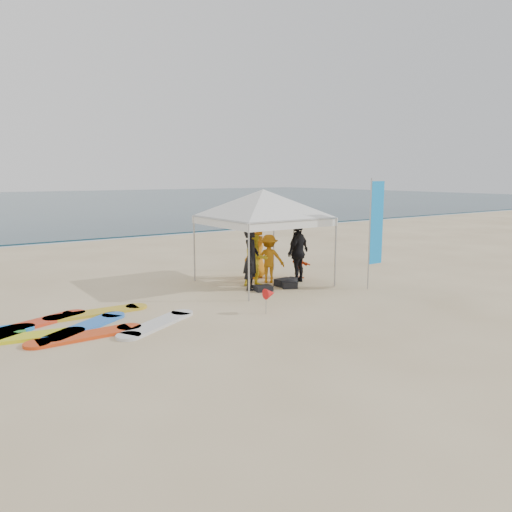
{
  "coord_description": "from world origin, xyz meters",
  "views": [
    {
      "loc": [
        -6.74,
        -8.72,
        3.43
      ],
      "look_at": [
        1.0,
        2.6,
        1.2
      ],
      "focal_mm": 35.0,
      "sensor_mm": 36.0,
      "label": 1
    }
  ],
  "objects": [
    {
      "name": "person_orange_a",
      "position": [
        2.51,
        4.08,
        0.78
      ],
      "size": [
        1.15,
        1.04,
        1.55
      ],
      "primitive_type": "imported",
      "rotation": [
        0.0,
        0.0,
        2.55
      ],
      "color": "#C87611",
      "rests_on": "ground"
    },
    {
      "name": "marker_pennant",
      "position": [
        0.42,
        1.13,
        0.49
      ],
      "size": [
        0.28,
        0.28,
        0.64
      ],
      "color": "#A5A5A8",
      "rests_on": "ground"
    },
    {
      "name": "person_yellow",
      "position": [
        1.88,
        3.89,
        0.81
      ],
      "size": [
        0.92,
        0.8,
        1.62
      ],
      "primitive_type": "imported",
      "rotation": [
        0.0,
        0.0,
        -0.26
      ],
      "color": "yellow",
      "rests_on": "ground"
    },
    {
      "name": "surfboard_spread",
      "position": [
        -4.44,
        2.64,
        0.04
      ],
      "size": [
        5.74,
        2.97,
        0.07
      ],
      "color": "blue",
      "rests_on": "ground"
    },
    {
      "name": "person_seated",
      "position": [
        3.8,
        4.1,
        0.45
      ],
      "size": [
        0.33,
        0.85,
        0.9
      ],
      "primitive_type": "imported",
      "rotation": [
        0.0,
        0.0,
        1.64
      ],
      "color": "#EB4914",
      "rests_on": "ground"
    },
    {
      "name": "shoreline_foam",
      "position": [
        0.0,
        18.2,
        0.0
      ],
      "size": [
        160.0,
        1.2,
        0.01
      ],
      "primitive_type": "cube",
      "color": "silver",
      "rests_on": "ground"
    },
    {
      "name": "person_black_b",
      "position": [
        3.31,
        3.58,
        0.98
      ],
      "size": [
        1.24,
        0.86,
        1.96
      ],
      "primitive_type": "imported",
      "rotation": [
        0.0,
        0.0,
        3.51
      ],
      "color": "black",
      "rests_on": "ground"
    },
    {
      "name": "ground",
      "position": [
        0.0,
        0.0,
        0.0
      ],
      "size": [
        120.0,
        120.0,
        0.0
      ],
      "primitive_type": "plane",
      "color": "beige",
      "rests_on": "ground"
    },
    {
      "name": "canopy_tent",
      "position": [
        2.25,
        4.03,
        2.98
      ],
      "size": [
        4.54,
        4.54,
        3.42
      ],
      "color": "#A5A5A8",
      "rests_on": "ground"
    },
    {
      "name": "gear_pile",
      "position": [
        2.4,
        3.28,
        0.1
      ],
      "size": [
        1.8,
        0.85,
        0.22
      ],
      "color": "black",
      "rests_on": "ground"
    },
    {
      "name": "feather_flag",
      "position": [
        4.67,
        1.58,
        1.97
      ],
      "size": [
        0.57,
        0.04,
        3.35
      ],
      "color": "#A5A5A8",
      "rests_on": "ground"
    },
    {
      "name": "person_orange_b",
      "position": [
        2.56,
        4.88,
        0.97
      ],
      "size": [
        1.11,
        0.95,
        1.93
      ],
      "primitive_type": "imported",
      "rotation": [
        0.0,
        0.0,
        3.57
      ],
      "color": "orange",
      "rests_on": "ground"
    },
    {
      "name": "person_black_a",
      "position": [
        1.5,
        3.58,
        0.95
      ],
      "size": [
        0.82,
        0.8,
        1.9
      ],
      "primitive_type": "imported",
      "rotation": [
        0.0,
        0.0,
        0.74
      ],
      "color": "black",
      "rests_on": "ground"
    }
  ]
}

